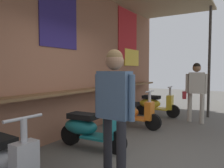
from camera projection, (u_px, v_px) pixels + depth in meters
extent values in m
plane|color=#56544F|center=(142.00, 160.00, 3.65)|extent=(27.65, 27.65, 0.00)
cube|color=#8C5B44|center=(52.00, 56.00, 4.59)|extent=(9.87, 0.25, 3.53)
cube|color=brown|center=(64.00, 93.00, 4.48)|extent=(8.89, 0.36, 0.05)
cube|color=navy|center=(59.00, 13.00, 4.53)|extent=(1.04, 0.02, 1.41)
cube|color=#B22328|center=(128.00, 35.00, 7.11)|extent=(1.23, 0.02, 1.56)
cube|color=gold|center=(132.00, 58.00, 7.39)|extent=(1.01, 0.03, 0.54)
cylinder|color=#332D28|center=(209.00, 62.00, 6.86)|extent=(0.08, 0.08, 3.45)
cube|color=#B2B5BA|center=(25.00, 162.00, 2.41)|extent=(0.29, 0.17, 0.44)
cylinder|color=#B7B7BC|center=(24.00, 150.00, 2.41)|extent=(0.07, 0.07, 0.70)
cylinder|color=#B7B7BC|center=(24.00, 118.00, 2.38)|extent=(0.46, 0.06, 0.04)
ellipsoid|color=#197075|center=(81.00, 126.00, 4.23)|extent=(0.42, 0.72, 0.30)
cube|color=black|center=(83.00, 116.00, 4.20)|extent=(0.33, 0.57, 0.10)
cube|color=#197075|center=(96.00, 137.00, 4.08)|extent=(0.41, 0.52, 0.04)
cube|color=#197075|center=(111.00, 127.00, 3.92)|extent=(0.29, 0.18, 0.44)
cylinder|color=#B7B7BC|center=(111.00, 119.00, 3.92)|extent=(0.07, 0.07, 0.70)
cylinder|color=#B7B7BC|center=(111.00, 100.00, 3.90)|extent=(0.46, 0.06, 0.04)
cylinder|color=black|center=(116.00, 143.00, 3.89)|extent=(0.12, 0.41, 0.40)
cylinder|color=black|center=(70.00, 135.00, 4.36)|extent=(0.12, 0.41, 0.40)
ellipsoid|color=orange|center=(126.00, 111.00, 5.79)|extent=(0.38, 0.70, 0.30)
cube|color=black|center=(128.00, 104.00, 5.76)|extent=(0.30, 0.55, 0.10)
cube|color=orange|center=(138.00, 118.00, 5.62)|extent=(0.38, 0.50, 0.04)
cube|color=orange|center=(149.00, 111.00, 5.45)|extent=(0.28, 0.16, 0.44)
cylinder|color=#B7B7BC|center=(149.00, 106.00, 5.44)|extent=(0.07, 0.07, 0.70)
cylinder|color=#B7B7BC|center=(150.00, 91.00, 5.42)|extent=(0.46, 0.04, 0.04)
cylinder|color=black|center=(153.00, 122.00, 5.42)|extent=(0.10, 0.40, 0.40)
cylinder|color=black|center=(118.00, 118.00, 5.94)|extent=(0.10, 0.40, 0.40)
ellipsoid|color=gold|center=(150.00, 103.00, 7.19)|extent=(0.41, 0.72, 0.30)
cube|color=black|center=(151.00, 97.00, 7.15)|extent=(0.33, 0.56, 0.10)
cube|color=gold|center=(160.00, 109.00, 7.03)|extent=(0.40, 0.52, 0.04)
cube|color=gold|center=(170.00, 102.00, 6.87)|extent=(0.29, 0.17, 0.44)
cylinder|color=#B7B7BC|center=(170.00, 98.00, 6.87)|extent=(0.07, 0.07, 0.70)
cylinder|color=#B7B7BC|center=(170.00, 87.00, 6.84)|extent=(0.46, 0.06, 0.04)
cylinder|color=black|center=(173.00, 111.00, 6.84)|extent=(0.12, 0.40, 0.40)
cylinder|color=black|center=(142.00, 109.00, 7.32)|extent=(0.12, 0.40, 0.40)
cylinder|color=#ADA393|center=(202.00, 109.00, 6.10)|extent=(0.12, 0.12, 0.82)
cylinder|color=#ADA393|center=(190.00, 107.00, 6.36)|extent=(0.12, 0.12, 0.82)
cube|color=#ADA393|center=(196.00, 83.00, 6.19)|extent=(0.31, 0.45, 0.58)
sphere|color=brown|center=(197.00, 68.00, 6.16)|extent=(0.22, 0.22, 0.22)
sphere|color=black|center=(197.00, 67.00, 6.16)|extent=(0.20, 0.20, 0.20)
cylinder|color=#ADA393|center=(206.00, 84.00, 6.12)|extent=(0.08, 0.08, 0.55)
cylinder|color=#ADA393|center=(187.00, 84.00, 6.25)|extent=(0.08, 0.08, 0.55)
cube|color=maroon|center=(184.00, 95.00, 6.27)|extent=(0.28, 0.17, 0.20)
cylinder|color=#232328|center=(121.00, 156.00, 2.71)|extent=(0.12, 0.12, 0.85)
cylinder|color=#232328|center=(108.00, 147.00, 3.03)|extent=(0.12, 0.12, 0.85)
cube|color=slate|center=(114.00, 95.00, 2.82)|extent=(0.21, 0.43, 0.60)
sphere|color=#A37556|center=(114.00, 61.00, 2.80)|extent=(0.23, 0.23, 0.23)
sphere|color=olive|center=(114.00, 58.00, 2.79)|extent=(0.21, 0.21, 0.21)
cylinder|color=slate|center=(132.00, 98.00, 2.69)|extent=(0.08, 0.08, 0.57)
cylinder|color=slate|center=(98.00, 95.00, 2.96)|extent=(0.08, 0.08, 0.57)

